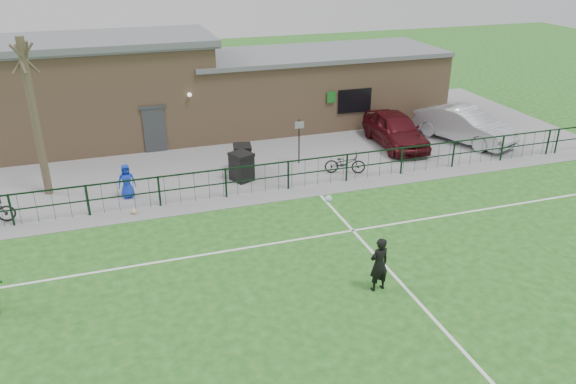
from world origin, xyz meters
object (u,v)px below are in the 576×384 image
object	(u,v)px
bare_tree	(35,120)
spectator_child	(127,181)
ball_ground	(134,211)
wheelie_bin_right	(243,159)
car_silver	(464,125)
sign_post	(299,141)
car_maroon	(395,129)
bicycle_e	(345,163)
wheelie_bin_left	(242,168)

from	to	relation	value
bare_tree	spectator_child	size ratio (longest dim) A/B	4.45
bare_tree	ball_ground	xyz separation A→B (m)	(3.00, -2.87, -2.90)
spectator_child	wheelie_bin_right	bearing A→B (deg)	12.27
bare_tree	car_silver	distance (m)	19.04
bare_tree	ball_ground	world-z (taller)	bare_tree
car_silver	sign_post	bearing A→B (deg)	160.20
bare_tree	ball_ground	bearing A→B (deg)	-43.71
wheelie_bin_right	car_maroon	distance (m)	7.76
car_maroon	spectator_child	distance (m)	12.71
car_silver	bicycle_e	world-z (taller)	car_silver
wheelie_bin_left	car_maroon	world-z (taller)	car_maroon
wheelie_bin_left	bicycle_e	distance (m)	4.36
wheelie_bin_right	ball_ground	distance (m)	5.50
bare_tree	sign_post	xyz separation A→B (m)	(10.32, 0.01, -1.98)
wheelie_bin_left	car_silver	size ratio (longest dim) A/B	0.22
sign_post	ball_ground	xyz separation A→B (m)	(-7.32, -2.88, -0.92)
bare_tree	ball_ground	distance (m)	5.06
sign_post	car_silver	world-z (taller)	sign_post
bicycle_e	spectator_child	bearing A→B (deg)	108.04
bicycle_e	wheelie_bin_right	bearing A→B (deg)	88.77
bicycle_e	car_silver	bearing A→B (deg)	-54.26
wheelie_bin_right	spectator_child	distance (m)	4.99
bare_tree	car_maroon	distance (m)	15.61
wheelie_bin_right	car_silver	distance (m)	11.19
wheelie_bin_right	sign_post	world-z (taller)	sign_post
sign_post	bicycle_e	world-z (taller)	sign_post
car_silver	spectator_child	size ratio (longest dim) A/B	3.68
wheelie_bin_right	bicycle_e	bearing A→B (deg)	-11.18
bare_tree	wheelie_bin_left	distance (m)	7.92
bare_tree	sign_post	bearing A→B (deg)	0.07
car_maroon	ball_ground	size ratio (longest dim) A/B	22.32
car_silver	bicycle_e	bearing A→B (deg)	173.92
spectator_child	ball_ground	size ratio (longest dim) A/B	6.44
wheelie_bin_right	sign_post	xyz separation A→B (m)	(2.58, 0.13, 0.46)
car_silver	wheelie_bin_left	bearing A→B (deg)	165.14
bare_tree	car_silver	size ratio (longest dim) A/B	1.21
car_silver	wheelie_bin_right	bearing A→B (deg)	160.42
car_maroon	sign_post	bearing A→B (deg)	-167.29
wheelie_bin_left	car_maroon	xyz separation A→B (m)	(7.98, 1.85, 0.25)
car_silver	ball_ground	xyz separation A→B (m)	(-15.91, -3.16, -0.73)
wheelie_bin_right	ball_ground	bearing A→B (deg)	-139.61
bicycle_e	ball_ground	xyz separation A→B (m)	(-8.78, -1.17, -0.36)
spectator_child	wheelie_bin_left	bearing A→B (deg)	1.42
wheelie_bin_left	spectator_child	size ratio (longest dim) A/B	0.81
car_silver	spectator_child	distance (m)	16.09
wheelie_bin_right	car_silver	world-z (taller)	car_silver
wheelie_bin_left	bicycle_e	world-z (taller)	wheelie_bin_left
car_silver	bicycle_e	xyz separation A→B (m)	(-7.14, -1.99, -0.37)
car_silver	bare_tree	bearing A→B (deg)	159.23
wheelie_bin_right	car_maroon	xyz separation A→B (m)	(7.70, 0.89, 0.26)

